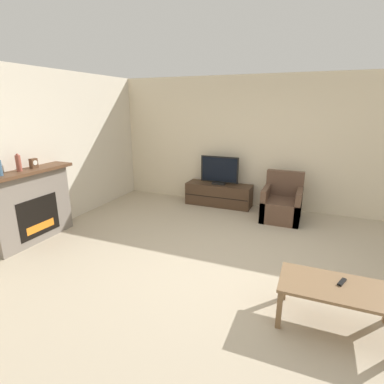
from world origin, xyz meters
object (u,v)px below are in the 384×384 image
at_px(mantel_vase_centre_left, 18,163).
at_px(mantel_clock, 34,163).
at_px(armchair, 282,204).
at_px(remote, 342,282).
at_px(coffee_table, 337,291).
at_px(tv, 219,171).
at_px(tv_stand, 219,194).
at_px(fireplace, 31,205).

height_order(mantel_vase_centre_left, mantel_clock, mantel_vase_centre_left).
bearing_deg(armchair, remote, -72.49).
height_order(coffee_table, remote, remote).
bearing_deg(tv, mantel_clock, -129.19).
bearing_deg(mantel_clock, mantel_vase_centre_left, -90.17).
bearing_deg(tv_stand, coffee_table, -55.28).
bearing_deg(mantel_vase_centre_left, armchair, 36.18).
bearing_deg(remote, armchair, 129.29).
distance_m(coffee_table, remote, 0.11).
height_order(tv, remote, tv).
bearing_deg(mantel_clock, tv_stand, 50.83).
distance_m(mantel_clock, remote, 4.50).
relative_size(mantel_vase_centre_left, coffee_table, 0.25).
bearing_deg(mantel_clock, coffee_table, -5.95).
bearing_deg(armchair, mantel_vase_centre_left, -143.82).
bearing_deg(mantel_clock, fireplace, -96.90).
relative_size(tv, armchair, 0.93).
xyz_separation_m(fireplace, tv, (2.21, 2.83, 0.16)).
height_order(mantel_vase_centre_left, tv_stand, mantel_vase_centre_left).
xyz_separation_m(fireplace, mantel_clock, (0.02, 0.15, 0.65)).
bearing_deg(tv, coffee_table, -55.27).
bearing_deg(tv, tv_stand, 90.00).
bearing_deg(mantel_vase_centre_left, mantel_clock, 89.83).
bearing_deg(tv_stand, mantel_clock, -129.17).
height_order(mantel_vase_centre_left, coffee_table, mantel_vase_centre_left).
height_order(mantel_clock, remote, mantel_clock).
bearing_deg(coffee_table, tv, 124.73).
relative_size(fireplace, coffee_table, 1.35).
xyz_separation_m(mantel_vase_centre_left, remote, (4.41, -0.12, -0.84)).
distance_m(armchair, remote, 2.86).
height_order(mantel_clock, armchair, mantel_clock).
bearing_deg(coffee_table, armchair, 106.30).
bearing_deg(armchair, fireplace, -145.11).
bearing_deg(fireplace, tv, 52.05).
distance_m(tv_stand, armchair, 1.41).
bearing_deg(coffee_table, mantel_clock, 174.05).
bearing_deg(fireplace, mantel_clock, 83.10).
height_order(tv, coffee_table, tv).
bearing_deg(mantel_vase_centre_left, coffee_table, -2.64).
height_order(armchair, remote, armchair).
bearing_deg(tv_stand, mantel_vase_centre_left, -126.67).
xyz_separation_m(mantel_clock, armchair, (3.55, 2.34, -0.95)).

